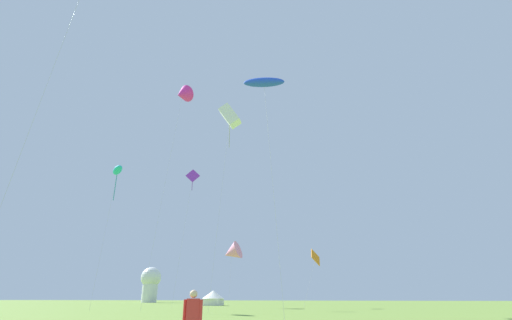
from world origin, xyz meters
TOP-DOWN VIEW (x-y plane):
  - kite_white_box at (-4.17, 35.30)m, footprint 2.85×2.09m
  - kite_magenta_delta at (-14.03, 41.37)m, footprint 4.29×4.04m
  - kite_cyan_parafoil at (-21.31, 38.23)m, footprint 3.36×3.71m
  - kite_blue_parafoil at (2.97, 22.50)m, footprint 3.69×2.97m
  - kite_purple_diamond at (-15.24, 50.02)m, footprint 2.34×2.21m
  - kite_orange_diamond at (3.87, 56.92)m, footprint 2.74×2.80m
  - kite_pink_delta at (-9.81, 55.54)m, footprint 3.64×3.24m
  - festival_tent_left at (-18.13, 70.48)m, footprint 4.39×4.39m
  - observatory_dome at (-53.01, 107.67)m, footprint 6.40×6.40m

SIDE VIEW (x-z plane):
  - festival_tent_left at x=-18.13m, z-range 0.15..3.01m
  - observatory_dome at x=-53.01m, z-range 0.61..11.41m
  - kite_orange_diamond at x=3.87m, z-range 3.07..12.01m
  - kite_pink_delta at x=-9.81m, z-range 3.33..13.71m
  - kite_cyan_parafoil at x=-21.31m, z-range 8.69..27.43m
  - kite_blue_parafoil at x=2.97m, z-range 8.99..28.34m
  - kite_purple_diamond at x=-15.24m, z-range 9.40..31.23m
  - kite_white_box at x=-4.17m, z-range 10.65..35.16m
  - kite_magenta_delta at x=-14.03m, z-range 14.68..47.46m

